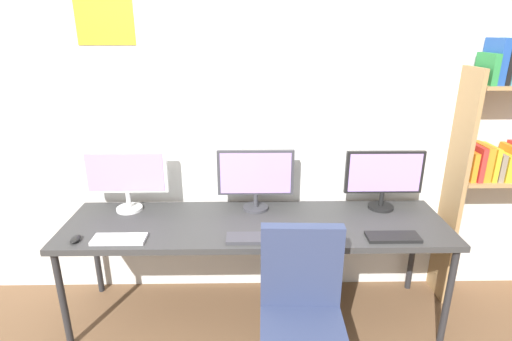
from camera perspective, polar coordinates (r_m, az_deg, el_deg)
The scene contains 11 objects.
wall_back at distance 2.90m, azimuth -0.14°, elevation 6.40°, with size 4.94×0.11×2.60m.
desk at distance 2.72m, azimuth 0.02°, elevation -8.27°, with size 2.54×0.68×0.74m.
office_chair at distance 2.35m, azimuth 6.41°, elevation -22.19°, with size 0.52×0.52×0.99m.
monitor_left at distance 2.92m, azimuth -18.04°, elevation -0.74°, with size 0.58×0.18×0.44m.
monitor_center at distance 2.79m, azimuth -0.05°, elevation -0.86°, with size 0.53×0.18×0.44m.
monitor_right at distance 2.94m, azimuth 17.75°, elevation -0.77°, with size 0.55×0.18×0.43m.
keyboard_left at distance 2.61m, azimuth -18.91°, elevation -9.23°, with size 0.32×0.13×0.02m, color silver.
keyboard_center at distance 2.49m, azimuth 0.11°, elevation -9.59°, with size 0.37×0.13×0.02m, color #38383D.
keyboard_right at distance 2.64m, azimuth 18.91°, elevation -8.94°, with size 0.32×0.13×0.02m, color black.
mouse_left_side at distance 2.62m, azimuth 11.85°, elevation -8.32°, with size 0.06×0.10×0.03m, color black.
mouse_right_side at distance 2.70m, azimuth -24.31°, elevation -8.88°, with size 0.06×0.10×0.03m, color black.
Camera 1 is at (-0.04, -1.80, 1.97)m, focal length 28.10 mm.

